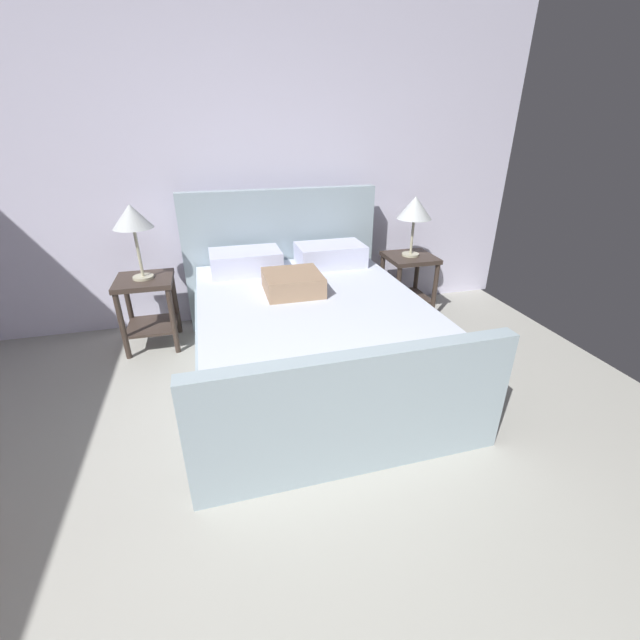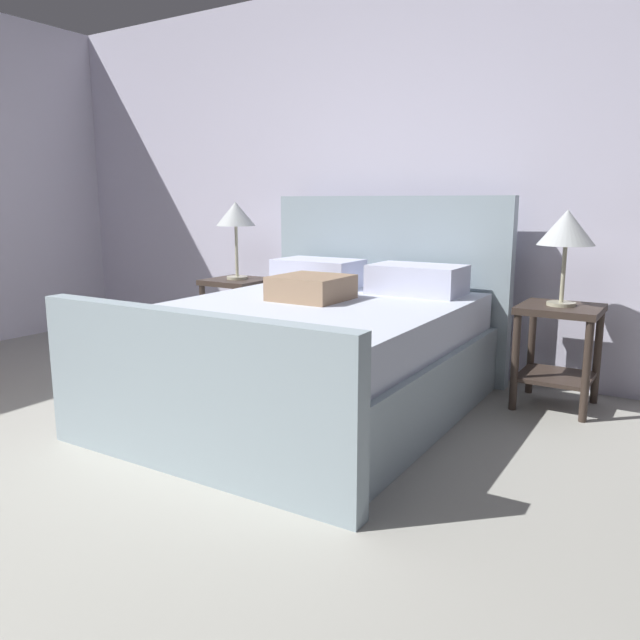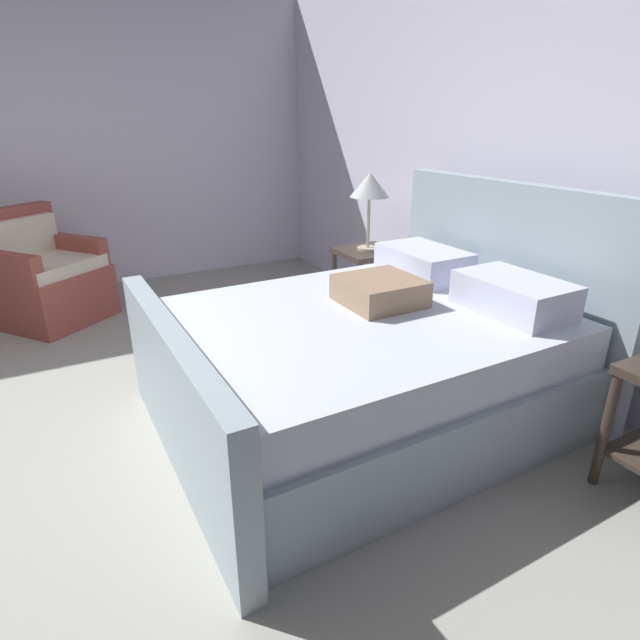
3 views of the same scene
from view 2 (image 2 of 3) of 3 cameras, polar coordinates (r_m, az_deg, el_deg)
name	(u,v)px [view 2 (image 2 of 3)]	position (r m, az deg, el deg)	size (l,w,h in m)	color
wall_back	(350,179)	(4.72, 2.76, 12.93)	(5.67, 0.12, 2.70)	silver
bed	(316,348)	(3.55, -0.37, -2.64)	(1.74, 2.12, 1.22)	#9CB0BA
nightstand_right	(558,339)	(3.81, 21.18, -1.67)	(0.44, 0.44, 0.60)	#3A2E26
table_lamp_right	(567,230)	(3.73, 21.84, 7.75)	(0.31, 0.31, 0.54)	#B7B293
nightstand_left	(238,304)	(4.79, -7.60, 1.45)	(0.44, 0.44, 0.60)	#3A2E26
table_lamp_left	(236,216)	(4.73, -7.80, 9.48)	(0.30, 0.30, 0.58)	#B7B293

